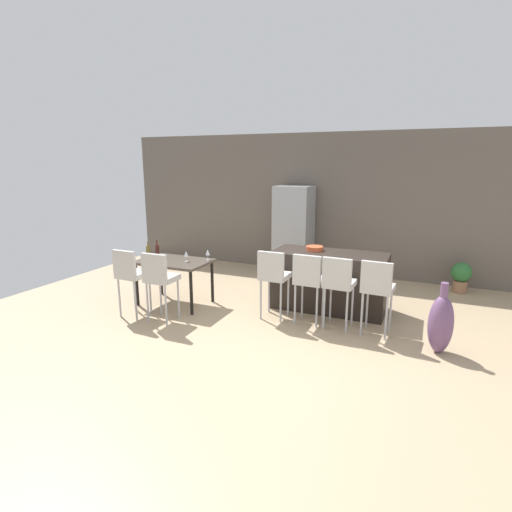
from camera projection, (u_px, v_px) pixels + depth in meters
The scene contains 18 objects.
ground_plane at pixel (297, 321), 6.01m from camera, with size 10.00×10.00×0.00m, color tan.
back_wall at pixel (343, 205), 8.32m from camera, with size 10.00×0.12×2.90m, color #665B51.
kitchen_island at pixel (329, 281), 6.46m from camera, with size 1.78×0.77×0.92m, color black.
bar_chair_left at pixel (273, 274), 5.98m from camera, with size 0.41×0.41×1.05m.
bar_chair_middle at pixel (309, 278), 5.77m from camera, with size 0.41×0.41×1.05m.
bar_chair_right at pixel (338, 281), 5.60m from camera, with size 0.42×0.42×1.05m.
bar_chair_far at pixel (377, 286), 5.40m from camera, with size 0.43×0.43×1.05m.
dining_table at pixel (174, 265), 6.63m from camera, with size 1.16×0.77×0.74m.
dining_chair_near at pixel (130, 272), 6.06m from camera, with size 0.42×0.42×1.05m.
dining_chair_far at pixel (159, 276), 5.85m from camera, with size 0.40×0.40×1.05m.
wine_bottle_left at pixel (157, 252), 6.72m from camera, with size 0.07×0.07×0.31m.
wine_bottle_inner at pixel (148, 253), 6.57m from camera, with size 0.07×0.07×0.32m.
wine_glass_middle at pixel (208, 253), 6.62m from camera, with size 0.07×0.07×0.17m.
wine_glass_right at pixel (186, 254), 6.52m from camera, with size 0.07×0.07×0.17m.
refrigerator at pixel (294, 231), 8.40m from camera, with size 0.72×0.68×1.84m, color #939699.
fruit_bowl at pixel (315, 248), 6.51m from camera, with size 0.27×0.27×0.07m, color #C6512D.
floor_vase at pixel (441, 324), 4.96m from camera, with size 0.29×0.29×0.90m.
potted_plant at pixel (461, 275), 7.28m from camera, with size 0.35×0.35×0.56m.
Camera 1 is at (1.71, -5.40, 2.30)m, focal length 28.44 mm.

